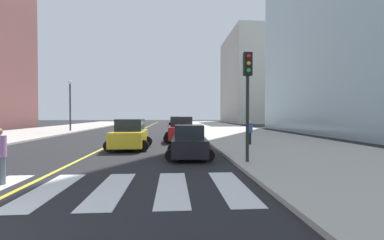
% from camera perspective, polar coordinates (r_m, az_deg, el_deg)
% --- Properties ---
extents(sidewalk_kerb_east, '(10.00, 120.00, 0.15)m').
position_cam_1_polar(sidewalk_kerb_east, '(25.46, 13.57, -3.69)').
color(sidewalk_kerb_east, '#B2ADA3').
rests_on(sidewalk_kerb_east, ground).
extents(crosswalk_paint, '(13.50, 4.00, 0.01)m').
position_cam_1_polar(crosswalk_paint, '(9.60, -32.81, -12.26)').
color(crosswalk_paint, silver).
rests_on(crosswalk_paint, ground).
extents(lane_divider_paint, '(0.16, 80.00, 0.01)m').
position_cam_1_polar(lane_divider_paint, '(44.46, -9.87, -1.72)').
color(lane_divider_paint, yellow).
rests_on(lane_divider_paint, ground).
extents(parking_garage_concrete, '(18.00, 24.00, 23.80)m').
position_cam_1_polar(parking_garage_concrete, '(78.27, 14.08, 8.21)').
color(parking_garage_concrete, '#B2ADA3').
rests_on(parking_garage_concrete, ground).
extents(car_red_nearest, '(2.84, 4.55, 2.03)m').
position_cam_1_polar(car_red_nearest, '(22.49, -2.29, -2.06)').
color(car_red_nearest, red).
rests_on(car_red_nearest, ground).
extents(car_green_second, '(2.70, 4.22, 1.85)m').
position_cam_1_polar(car_green_second, '(53.94, -3.52, -0.30)').
color(car_green_second, '#236B42').
rests_on(car_green_second, ground).
extents(car_yellow_third, '(2.67, 4.28, 1.91)m').
position_cam_1_polar(car_yellow_third, '(18.01, -12.84, -3.06)').
color(car_yellow_third, gold).
rests_on(car_yellow_third, ground).
extents(car_black_fourth, '(2.42, 3.79, 1.67)m').
position_cam_1_polar(car_black_fourth, '(13.96, -0.61, -4.70)').
color(car_black_fourth, black).
rests_on(car_black_fourth, ground).
extents(traffic_light_near_corner, '(0.36, 0.41, 4.74)m').
position_cam_1_polar(traffic_light_near_corner, '(12.15, 11.53, 7.16)').
color(traffic_light_near_corner, black).
rests_on(traffic_light_near_corner, sidewalk_kerb_east).
extents(pedestrian_waiting_east, '(0.41, 0.41, 1.66)m').
position_cam_1_polar(pedestrian_waiting_east, '(19.29, 11.92, -2.28)').
color(pedestrian_waiting_east, black).
rests_on(pedestrian_waiting_east, sidewalk_kerb_east).
extents(street_lamp, '(0.44, 0.44, 6.42)m').
position_cam_1_polar(street_lamp, '(38.30, -24.09, 3.72)').
color(street_lamp, '#38383D').
rests_on(street_lamp, sidewalk_kerb_west).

